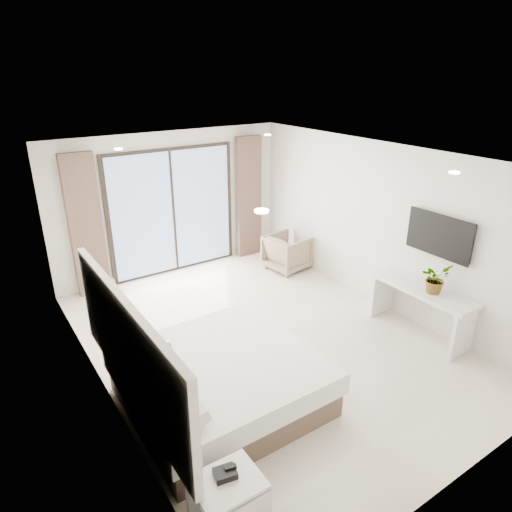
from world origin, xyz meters
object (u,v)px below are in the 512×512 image
object	(u,v)px
console_desk	(421,300)
nightstand	(228,504)
bed	(220,381)
armchair	(287,251)

from	to	relation	value
console_desk	nightstand	bearing A→B (deg)	-164.24
nightstand	console_desk	bearing A→B (deg)	16.70
bed	console_desk	bearing A→B (deg)	-5.38
bed	nightstand	xyz separation A→B (m)	(-0.74, -1.44, -0.05)
nightstand	bed	bearing A→B (deg)	63.80
bed	console_desk	distance (m)	3.29
nightstand	armchair	distance (m)	5.62
bed	nightstand	size ratio (longest dim) A/B	3.68
console_desk	armchair	distance (m)	3.01
nightstand	armchair	xyz separation A→B (m)	(3.81, 4.13, 0.12)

